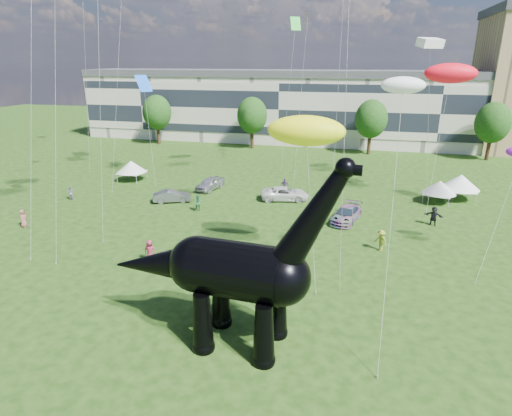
# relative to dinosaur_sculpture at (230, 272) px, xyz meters

# --- Properties ---
(ground) EXTENTS (220.00, 220.00, 0.00)m
(ground) POSITION_rel_dinosaur_sculpture_xyz_m (-0.72, 0.32, -4.25)
(ground) COLOR #16330C
(ground) RESTS_ON ground
(terrace_row) EXTENTS (78.00, 11.00, 12.00)m
(terrace_row) POSITION_rel_dinosaur_sculpture_xyz_m (-8.72, 62.32, 1.75)
(terrace_row) COLOR beige
(terrace_row) RESTS_ON ground
(tree_far_left) EXTENTS (5.20, 5.20, 9.44)m
(tree_far_left) POSITION_rel_dinosaur_sculpture_xyz_m (-30.72, 53.32, 2.04)
(tree_far_left) COLOR #382314
(tree_far_left) RESTS_ON ground
(tree_mid_left) EXTENTS (5.20, 5.20, 9.44)m
(tree_mid_left) POSITION_rel_dinosaur_sculpture_xyz_m (-12.72, 53.32, 2.04)
(tree_mid_left) COLOR #382314
(tree_mid_left) RESTS_ON ground
(tree_mid_right) EXTENTS (5.20, 5.20, 9.44)m
(tree_mid_right) POSITION_rel_dinosaur_sculpture_xyz_m (7.28, 53.32, 2.04)
(tree_mid_right) COLOR #382314
(tree_mid_right) RESTS_ON ground
(tree_far_right) EXTENTS (5.20, 5.20, 9.44)m
(tree_far_right) POSITION_rel_dinosaur_sculpture_xyz_m (25.28, 53.32, 2.04)
(tree_far_right) COLOR #382314
(tree_far_right) RESTS_ON ground
(dinosaur_sculpture) EXTENTS (13.81, 4.03, 11.27)m
(dinosaur_sculpture) POSITION_rel_dinosaur_sculpture_xyz_m (0.00, 0.00, 0.00)
(dinosaur_sculpture) COLOR black
(dinosaur_sculpture) RESTS_ON ground
(car_silver) EXTENTS (2.85, 4.83, 1.54)m
(car_silver) POSITION_rel_dinosaur_sculpture_xyz_m (-11.23, 27.49, -3.48)
(car_silver) COLOR silver
(car_silver) RESTS_ON ground
(car_grey) EXTENTS (4.32, 2.93, 1.35)m
(car_grey) POSITION_rel_dinosaur_sculpture_xyz_m (-13.67, 21.96, -3.58)
(car_grey) COLOR slate
(car_grey) RESTS_ON ground
(car_white) EXTENTS (5.73, 3.56, 1.48)m
(car_white) POSITION_rel_dinosaur_sculpture_xyz_m (-1.71, 25.70, -3.52)
(car_white) COLOR silver
(car_white) RESTS_ON ground
(car_dark) EXTENTS (3.15, 5.39, 1.47)m
(car_dark) POSITION_rel_dinosaur_sculpture_xyz_m (5.31, 20.58, -3.52)
(car_dark) COLOR #595960
(car_dark) RESTS_ON ground
(gazebo_near) EXTENTS (4.57, 4.57, 2.49)m
(gazebo_near) POSITION_rel_dinosaur_sculpture_xyz_m (14.79, 28.93, -2.50)
(gazebo_near) COLOR silver
(gazebo_near) RESTS_ON ground
(gazebo_far) EXTENTS (4.30, 4.30, 2.89)m
(gazebo_far) POSITION_rel_dinosaur_sculpture_xyz_m (17.19, 30.69, -2.22)
(gazebo_far) COLOR white
(gazebo_far) RESTS_ON ground
(gazebo_left) EXTENTS (3.77, 3.77, 2.61)m
(gazebo_left) POSITION_rel_dinosaur_sculpture_xyz_m (-22.47, 28.91, -2.42)
(gazebo_left) COLOR silver
(gazebo_left) RESTS_ON ground
(visitors) EXTENTS (39.72, 37.76, 1.87)m
(visitors) POSITION_rel_dinosaur_sculpture_xyz_m (-1.62, 13.08, -3.36)
(visitors) COLOR #9E534F
(visitors) RESTS_ON ground
(kites) EXTENTS (61.17, 45.52, 30.16)m
(kites) POSITION_rel_dinosaur_sculpture_xyz_m (6.24, 19.09, 10.39)
(kites) COLOR red
(kites) RESTS_ON ground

